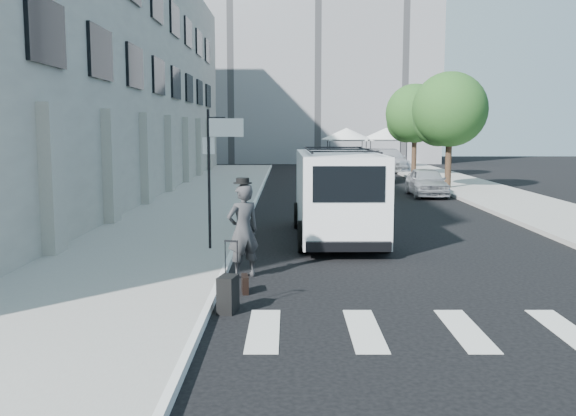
{
  "coord_description": "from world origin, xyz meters",
  "views": [
    {
      "loc": [
        -0.61,
        -12.86,
        3.19
      ],
      "look_at": [
        -0.61,
        2.25,
        1.3
      ],
      "focal_mm": 40.0,
      "sensor_mm": 36.0,
      "label": 1
    }
  ],
  "objects_px": {
    "briefcase": "(245,284)",
    "parked_car_a": "(427,182)",
    "parked_car_b": "(381,168)",
    "businessman": "(243,231)",
    "suitcase": "(228,294)",
    "parked_car_c": "(389,160)",
    "cargo_van": "(337,194)"
  },
  "relations": [
    {
      "from": "businessman",
      "to": "parked_car_b",
      "type": "distance_m",
      "value": 26.15
    },
    {
      "from": "suitcase",
      "to": "cargo_van",
      "type": "bearing_deg",
      "value": 85.41
    },
    {
      "from": "parked_car_b",
      "to": "businessman",
      "type": "bearing_deg",
      "value": -97.69
    },
    {
      "from": "suitcase",
      "to": "cargo_van",
      "type": "height_order",
      "value": "cargo_van"
    },
    {
      "from": "briefcase",
      "to": "suitcase",
      "type": "relative_size",
      "value": 0.36
    },
    {
      "from": "briefcase",
      "to": "parked_car_a",
      "type": "bearing_deg",
      "value": 60.14
    },
    {
      "from": "parked_car_a",
      "to": "businessman",
      "type": "bearing_deg",
      "value": -113.04
    },
    {
      "from": "businessman",
      "to": "parked_car_a",
      "type": "relative_size",
      "value": 0.51
    },
    {
      "from": "briefcase",
      "to": "parked_car_a",
      "type": "xyz_separation_m",
      "value": [
        7.36,
        17.82,
        0.5
      ]
    },
    {
      "from": "businessman",
      "to": "parked_car_a",
      "type": "distance_m",
      "value": 18.13
    },
    {
      "from": "cargo_van",
      "to": "parked_car_c",
      "type": "xyz_separation_m",
      "value": [
        6.0,
        28.81,
        -0.45
      ]
    },
    {
      "from": "businessman",
      "to": "suitcase",
      "type": "distance_m",
      "value": 2.73
    },
    {
      "from": "suitcase",
      "to": "parked_car_c",
      "type": "distance_m",
      "value": 37.38
    },
    {
      "from": "businessman",
      "to": "suitcase",
      "type": "height_order",
      "value": "businessman"
    },
    {
      "from": "businessman",
      "to": "parked_car_b",
      "type": "height_order",
      "value": "businessman"
    },
    {
      "from": "businessman",
      "to": "parked_car_c",
      "type": "height_order",
      "value": "businessman"
    },
    {
      "from": "briefcase",
      "to": "businessman",
      "type": "bearing_deg",
      "value": 87.91
    },
    {
      "from": "briefcase",
      "to": "suitcase",
      "type": "height_order",
      "value": "suitcase"
    },
    {
      "from": "businessman",
      "to": "briefcase",
      "type": "relative_size",
      "value": 4.6
    },
    {
      "from": "businessman",
      "to": "parked_car_b",
      "type": "xyz_separation_m",
      "value": [
        6.57,
        25.31,
        -0.25
      ]
    },
    {
      "from": "briefcase",
      "to": "parked_car_b",
      "type": "xyz_separation_m",
      "value": [
        6.45,
        26.62,
        0.59
      ]
    },
    {
      "from": "businessman",
      "to": "parked_car_c",
      "type": "xyz_separation_m",
      "value": [
        8.37,
        33.76,
        -0.18
      ]
    },
    {
      "from": "briefcase",
      "to": "parked_car_a",
      "type": "relative_size",
      "value": 0.11
    },
    {
      "from": "businessman",
      "to": "parked_car_c",
      "type": "distance_m",
      "value": 34.79
    },
    {
      "from": "parked_car_b",
      "to": "parked_car_c",
      "type": "relative_size",
      "value": 0.81
    },
    {
      "from": "suitcase",
      "to": "parked_car_b",
      "type": "distance_m",
      "value": 28.74
    },
    {
      "from": "cargo_van",
      "to": "businessman",
      "type": "bearing_deg",
      "value": -116.42
    },
    {
      "from": "suitcase",
      "to": "businessman",
      "type": "bearing_deg",
      "value": 101.51
    },
    {
      "from": "businessman",
      "to": "briefcase",
      "type": "height_order",
      "value": "businessman"
    },
    {
      "from": "businessman",
      "to": "parked_car_c",
      "type": "relative_size",
      "value": 0.35
    },
    {
      "from": "suitcase",
      "to": "parked_car_a",
      "type": "height_order",
      "value": "parked_car_a"
    },
    {
      "from": "parked_car_a",
      "to": "suitcase",
      "type": "bearing_deg",
      "value": -110.22
    }
  ]
}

